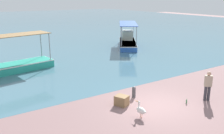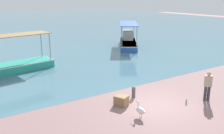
{
  "view_description": "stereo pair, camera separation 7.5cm",
  "coord_description": "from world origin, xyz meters",
  "px_view_note": "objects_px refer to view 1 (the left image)",
  "views": [
    {
      "loc": [
        -8.73,
        -8.96,
        5.65
      ],
      "look_at": [
        0.27,
        4.86,
        0.95
      ],
      "focal_mm": 40.0,
      "sensor_mm": 36.0,
      "label": 1
    },
    {
      "loc": [
        -8.66,
        -9.0,
        5.65
      ],
      "look_at": [
        0.27,
        4.86,
        0.95
      ],
      "focal_mm": 40.0,
      "sensor_mm": 36.0,
      "label": 2
    }
  ],
  "objects_px": {
    "fishing_boat_far_left": "(15,65)",
    "fishing_boat_near_left": "(128,41)",
    "glass_bottle": "(186,101)",
    "pelican": "(141,110)",
    "mooring_bollard": "(134,92)",
    "cargo_crate": "(122,100)",
    "fisherman_standing": "(208,85)"
  },
  "relations": [
    {
      "from": "fishing_boat_far_left",
      "to": "cargo_crate",
      "type": "distance_m",
      "value": 10.24
    },
    {
      "from": "pelican",
      "to": "mooring_bollard",
      "type": "distance_m",
      "value": 2.49
    },
    {
      "from": "fishing_boat_far_left",
      "to": "fisherman_standing",
      "type": "height_order",
      "value": "fishing_boat_far_left"
    },
    {
      "from": "fishing_boat_far_left",
      "to": "cargo_crate",
      "type": "height_order",
      "value": "fishing_boat_far_left"
    },
    {
      "from": "fishing_boat_near_left",
      "to": "fisherman_standing",
      "type": "distance_m",
      "value": 16.22
    },
    {
      "from": "fishing_boat_far_left",
      "to": "mooring_bollard",
      "type": "relative_size",
      "value": 9.16
    },
    {
      "from": "fishing_boat_near_left",
      "to": "mooring_bollard",
      "type": "bearing_deg",
      "value": -125.17
    },
    {
      "from": "pelican",
      "to": "fisherman_standing",
      "type": "bearing_deg",
      "value": -5.65
    },
    {
      "from": "fishing_boat_near_left",
      "to": "fisherman_standing",
      "type": "xyz_separation_m",
      "value": [
        -5.72,
        -15.17,
        0.27
      ]
    },
    {
      "from": "mooring_bollard",
      "to": "fishing_boat_far_left",
      "type": "bearing_deg",
      "value": 116.0
    },
    {
      "from": "mooring_bollard",
      "to": "glass_bottle",
      "type": "distance_m",
      "value": 2.95
    },
    {
      "from": "pelican",
      "to": "glass_bottle",
      "type": "bearing_deg",
      "value": -1.76
    },
    {
      "from": "glass_bottle",
      "to": "fishing_boat_near_left",
      "type": "bearing_deg",
      "value": 64.81
    },
    {
      "from": "fishing_boat_near_left",
      "to": "cargo_crate",
      "type": "relative_size",
      "value": 9.29
    },
    {
      "from": "cargo_crate",
      "to": "glass_bottle",
      "type": "distance_m",
      "value": 3.57
    },
    {
      "from": "pelican",
      "to": "cargo_crate",
      "type": "xyz_separation_m",
      "value": [
        0.03,
        1.65,
        -0.11
      ]
    },
    {
      "from": "fishing_boat_near_left",
      "to": "cargo_crate",
      "type": "height_order",
      "value": "fishing_boat_near_left"
    },
    {
      "from": "pelican",
      "to": "glass_bottle",
      "type": "relative_size",
      "value": 2.98
    },
    {
      "from": "fishing_boat_far_left",
      "to": "fishing_boat_near_left",
      "type": "distance_m",
      "value": 13.78
    },
    {
      "from": "mooring_bollard",
      "to": "cargo_crate",
      "type": "bearing_deg",
      "value": -157.42
    },
    {
      "from": "fishing_boat_near_left",
      "to": "mooring_bollard",
      "type": "height_order",
      "value": "fishing_boat_near_left"
    },
    {
      "from": "fishing_boat_near_left",
      "to": "glass_bottle",
      "type": "relative_size",
      "value": 23.01
    },
    {
      "from": "fishing_boat_near_left",
      "to": "pelican",
      "type": "bearing_deg",
      "value": -124.46
    },
    {
      "from": "pelican",
      "to": "fishing_boat_far_left",
      "type": "bearing_deg",
      "value": 105.93
    },
    {
      "from": "fishing_boat_far_left",
      "to": "mooring_bollard",
      "type": "bearing_deg",
      "value": -64.0
    },
    {
      "from": "mooring_bollard",
      "to": "fisherman_standing",
      "type": "xyz_separation_m",
      "value": [
        3.15,
        -2.59,
        0.56
      ]
    },
    {
      "from": "cargo_crate",
      "to": "glass_bottle",
      "type": "height_order",
      "value": "cargo_crate"
    },
    {
      "from": "pelican",
      "to": "mooring_bollard",
      "type": "xyz_separation_m",
      "value": [
        1.25,
        2.15,
        -0.03
      ]
    },
    {
      "from": "pelican",
      "to": "cargo_crate",
      "type": "height_order",
      "value": "pelican"
    },
    {
      "from": "pelican",
      "to": "fisherman_standing",
      "type": "distance_m",
      "value": 4.44
    },
    {
      "from": "fishing_boat_far_left",
      "to": "fisherman_standing",
      "type": "bearing_deg",
      "value": -57.07
    },
    {
      "from": "glass_bottle",
      "to": "pelican",
      "type": "bearing_deg",
      "value": 178.24
    }
  ]
}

